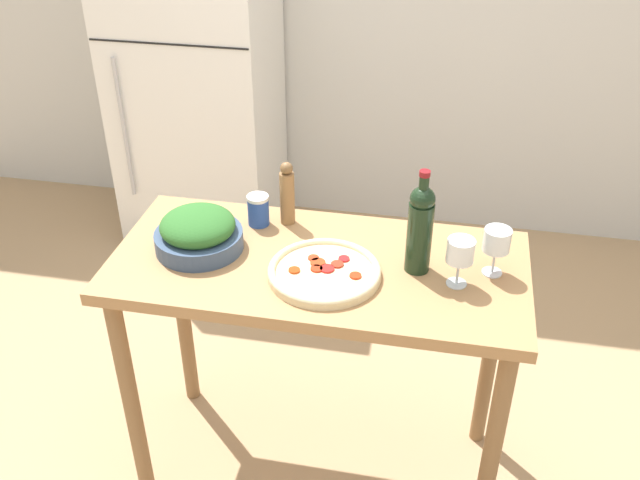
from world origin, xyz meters
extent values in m
plane|color=tan|center=(0.00, 0.00, 0.00)|extent=(14.00, 14.00, 0.00)
cube|color=white|center=(-0.96, 1.56, 0.82)|extent=(0.79, 0.62, 1.63)
cube|color=black|center=(-0.96, 1.24, 1.17)|extent=(0.78, 0.01, 0.01)
cylinder|color=#B2B2B7|center=(-1.23, 1.23, 0.73)|extent=(0.02, 0.02, 0.73)
cube|color=#A87A4C|center=(0.00, 0.00, 0.91)|extent=(1.30, 0.61, 0.04)
cylinder|color=olive|center=(-0.59, -0.24, 0.44)|extent=(0.06, 0.06, 0.89)
cylinder|color=olive|center=(0.59, -0.24, 0.44)|extent=(0.06, 0.06, 0.89)
cylinder|color=olive|center=(-0.59, 0.24, 0.44)|extent=(0.06, 0.06, 0.89)
cylinder|color=olive|center=(0.59, 0.24, 0.44)|extent=(0.06, 0.06, 0.89)
cylinder|color=black|center=(0.30, 0.02, 1.04)|extent=(0.08, 0.08, 0.23)
sphere|color=black|center=(0.30, 0.02, 1.17)|extent=(0.08, 0.08, 0.08)
cylinder|color=black|center=(0.30, 0.02, 1.21)|extent=(0.03, 0.03, 0.07)
cylinder|color=maroon|center=(0.30, 0.02, 1.26)|extent=(0.03, 0.03, 0.02)
cylinder|color=silver|center=(0.43, -0.04, 0.93)|extent=(0.06, 0.06, 0.00)
cylinder|color=silver|center=(0.43, -0.04, 0.97)|extent=(0.01, 0.01, 0.08)
cylinder|color=white|center=(0.43, -0.04, 1.05)|extent=(0.08, 0.08, 0.07)
cylinder|color=maroon|center=(0.43, -0.04, 1.02)|extent=(0.07, 0.07, 0.02)
cylinder|color=silver|center=(0.53, 0.04, 0.93)|extent=(0.06, 0.06, 0.00)
cylinder|color=silver|center=(0.53, 0.04, 0.97)|extent=(0.01, 0.01, 0.08)
cylinder|color=white|center=(0.53, 0.04, 1.05)|extent=(0.08, 0.08, 0.07)
cylinder|color=maroon|center=(0.53, 0.04, 1.02)|extent=(0.07, 0.07, 0.02)
cylinder|color=olive|center=(-0.15, 0.21, 1.02)|extent=(0.05, 0.05, 0.19)
sphere|color=brown|center=(-0.15, 0.21, 1.13)|extent=(0.04, 0.04, 0.04)
cylinder|color=#384C6B|center=(-0.39, 0.00, 0.96)|extent=(0.28, 0.28, 0.06)
ellipsoid|color=#2D6628|center=(-0.39, 0.00, 1.01)|extent=(0.24, 0.24, 0.10)
cylinder|color=beige|center=(0.03, -0.07, 0.94)|extent=(0.34, 0.34, 0.02)
torus|color=beige|center=(0.03, -0.07, 0.95)|extent=(0.34, 0.34, 0.02)
cylinder|color=#AA320C|center=(-0.06, -0.09, 0.95)|extent=(0.04, 0.04, 0.01)
cylinder|color=#B12910|center=(0.01, -0.07, 0.95)|extent=(0.04, 0.04, 0.01)
cylinder|color=red|center=(0.04, -0.06, 0.95)|extent=(0.04, 0.04, 0.01)
cylinder|color=red|center=(-0.01, -0.01, 0.95)|extent=(0.03, 0.03, 0.01)
cylinder|color=#B82B0E|center=(0.13, -0.08, 0.95)|extent=(0.04, 0.04, 0.01)
cylinder|color=#AE3212|center=(0.01, -0.04, 0.95)|extent=(0.05, 0.05, 0.01)
cylinder|color=red|center=(0.08, 0.00, 0.95)|extent=(0.03, 0.03, 0.01)
cylinder|color=#A92916|center=(0.07, -0.03, 0.95)|extent=(0.04, 0.04, 0.01)
cylinder|color=#284CA3|center=(-0.24, 0.18, 0.97)|extent=(0.07, 0.07, 0.10)
cylinder|color=white|center=(-0.24, 0.18, 1.03)|extent=(0.07, 0.07, 0.01)
camera|label=1|loc=(0.36, -1.80, 2.18)|focal=40.00mm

